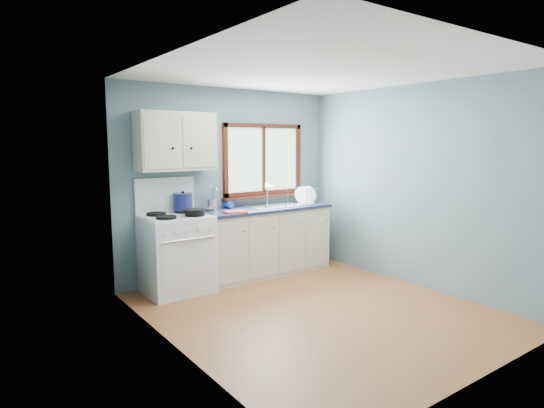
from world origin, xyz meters
TOP-DOWN VIEW (x-y plane):
  - floor at (0.00, 0.00)m, footprint 3.20×3.60m
  - ceiling at (0.00, 0.00)m, footprint 3.20×3.60m
  - wall_back at (0.00, 1.81)m, footprint 3.20×0.02m
  - wall_front at (0.00, -1.81)m, footprint 3.20×0.02m
  - wall_left at (-1.61, 0.00)m, footprint 0.02×3.60m
  - wall_right at (1.61, 0.00)m, footprint 0.02×3.60m
  - gas_range at (-0.95, 1.47)m, footprint 0.76×0.69m
  - base_cabinets at (0.36, 1.49)m, footprint 1.85×0.60m
  - countertop at (0.36, 1.49)m, footprint 1.89×0.64m
  - sink at (0.54, 1.49)m, footprint 0.84×0.46m
  - window at (0.54, 1.77)m, footprint 1.36×0.10m
  - upper_cabinets at (-0.85, 1.63)m, footprint 0.95×0.35m
  - skillet at (-0.78, 1.31)m, footprint 0.39×0.28m
  - stockpot at (-0.77, 1.63)m, footprint 0.27×0.27m
  - utensil_crock at (-0.41, 1.58)m, footprint 0.16×0.16m
  - thermos at (-0.35, 1.61)m, footprint 0.09×0.09m
  - soap_bottle at (-0.09, 1.62)m, footprint 0.09×0.09m
  - dish_towel at (-0.23, 1.30)m, footprint 0.31×0.25m
  - dish_rack at (1.07, 1.47)m, footprint 0.54×0.46m

SIDE VIEW (x-z plane):
  - floor at x=0.00m, z-range -0.02..0.00m
  - base_cabinets at x=0.36m, z-range -0.03..0.85m
  - gas_range at x=-0.95m, z-range -0.19..1.17m
  - sink at x=0.54m, z-range 0.64..1.08m
  - countertop at x=0.36m, z-range 0.88..0.92m
  - dish_towel at x=-0.23m, z-range 0.92..0.94m
  - dish_rack at x=1.07m, z-range 0.86..1.11m
  - skillet at x=-0.78m, z-range 0.96..1.01m
  - utensil_crock at x=-0.41m, z-range 0.81..1.19m
  - soap_bottle at x=-0.09m, z-range 0.92..1.16m
  - stockpot at x=-0.77m, z-range 0.95..1.18m
  - thermos at x=-0.35m, z-range 0.92..1.22m
  - wall_back at x=0.00m, z-range 0.00..2.50m
  - wall_front at x=0.00m, z-range 0.00..2.50m
  - wall_left at x=-1.61m, z-range 0.00..2.50m
  - wall_right at x=1.61m, z-range 0.00..2.50m
  - window at x=0.54m, z-range 0.96..1.99m
  - upper_cabinets at x=-0.85m, z-range 1.45..2.15m
  - ceiling at x=0.00m, z-range 2.50..2.52m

